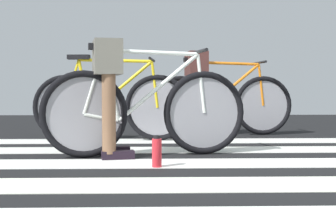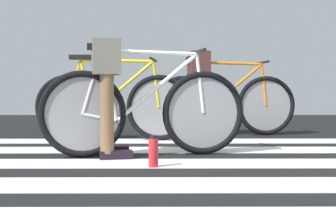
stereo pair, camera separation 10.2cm
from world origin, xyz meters
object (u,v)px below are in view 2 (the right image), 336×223
at_px(bicycle_2_of_3, 112,105).
at_px(water_bottle, 153,152).
at_px(bicycle_1_of_3, 144,110).
at_px(cyclist_3_of_3, 199,82).
at_px(cyclist_1_of_3, 106,82).
at_px(bicycle_3_of_3, 224,104).

distance_m(bicycle_2_of_3, water_bottle, 1.86).
relative_size(bicycle_1_of_3, cyclist_3_of_3, 1.72).
bearing_deg(water_bottle, bicycle_1_of_3, 99.32).
distance_m(bicycle_1_of_3, cyclist_1_of_3, 0.39).
relative_size(bicycle_3_of_3, cyclist_3_of_3, 1.73).
xyz_separation_m(cyclist_1_of_3, water_bottle, (0.40, -0.52, -0.51)).
bearing_deg(bicycle_3_of_3, bicycle_1_of_3, -123.10).
xyz_separation_m(bicycle_2_of_3, bicycle_3_of_3, (1.29, 0.50, 0.00)).
xyz_separation_m(cyclist_1_of_3, cyclist_3_of_3, (0.89, 1.73, 0.03)).
bearing_deg(water_bottle, cyclist_1_of_3, 127.72).
bearing_deg(bicycle_1_of_3, bicycle_3_of_3, 51.81).
height_order(bicycle_3_of_3, cyclist_3_of_3, cyclist_3_of_3).
xyz_separation_m(bicycle_1_of_3, cyclist_3_of_3, (0.58, 1.67, 0.26)).
bearing_deg(cyclist_3_of_3, water_bottle, -107.73).
bearing_deg(bicycle_3_of_3, bicycle_2_of_3, -164.26).
bearing_deg(cyclist_1_of_3, cyclist_3_of_3, 52.29).
bearing_deg(bicycle_3_of_3, cyclist_3_of_3, -180.00).
height_order(bicycle_2_of_3, cyclist_3_of_3, cyclist_3_of_3).
height_order(bicycle_3_of_3, water_bottle, bicycle_3_of_3).
distance_m(bicycle_2_of_3, cyclist_3_of_3, 1.12).
relative_size(bicycle_2_of_3, cyclist_3_of_3, 1.73).
height_order(bicycle_1_of_3, bicycle_2_of_3, same).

